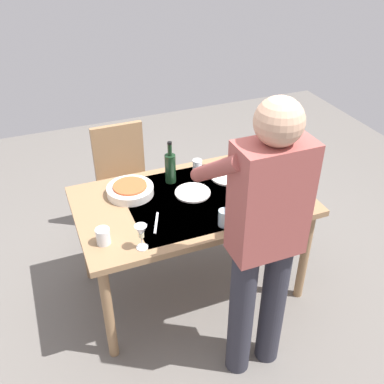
{
  "coord_description": "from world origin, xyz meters",
  "views": [
    {
      "loc": [
        0.86,
        2.17,
        2.36
      ],
      "look_at": [
        0.0,
        0.0,
        0.81
      ],
      "focal_mm": 41.84,
      "sensor_mm": 36.0,
      "label": 1
    }
  ],
  "objects": [
    {
      "name": "water_cup_near_right",
      "position": [
        -0.07,
        0.32,
        0.81
      ],
      "size": [
        0.07,
        0.07,
        0.1
      ],
      "primitive_type": "cylinder",
      "color": "silver",
      "rests_on": "dining_table"
    },
    {
      "name": "chair_near",
      "position": [
        0.26,
        -0.82,
        0.53
      ],
      "size": [
        0.4,
        0.4,
        0.91
      ],
      "color": "brown",
      "rests_on": "ground_plane"
    },
    {
      "name": "water_cup_far_left",
      "position": [
        0.61,
        0.22,
        0.81
      ],
      "size": [
        0.08,
        0.08,
        0.09
      ],
      "primitive_type": "cylinder",
      "color": "silver",
      "rests_on": "dining_table"
    },
    {
      "name": "wine_glass_left",
      "position": [
        0.43,
        0.34,
        0.87
      ],
      "size": [
        0.07,
        0.07,
        0.15
      ],
      "color": "white",
      "rests_on": "dining_table"
    },
    {
      "name": "dinner_plate_near",
      "position": [
        -0.03,
        -0.05,
        0.77
      ],
      "size": [
        0.23,
        0.23,
        0.01
      ],
      "primitive_type": "cylinder",
      "color": "white",
      "rests_on": "dining_table"
    },
    {
      "name": "dining_table",
      "position": [
        0.0,
        0.0,
        0.68
      ],
      "size": [
        1.46,
        0.87,
        0.76
      ],
      "color": "#93704C",
      "rests_on": "ground_plane"
    },
    {
      "name": "wine_bottle",
      "position": [
        0.06,
        -0.24,
        0.87
      ],
      "size": [
        0.07,
        0.07,
        0.3
      ],
      "color": "black",
      "rests_on": "dining_table"
    },
    {
      "name": "table_fork",
      "position": [
        -0.48,
        0.03,
        0.76
      ],
      "size": [
        0.07,
        0.17,
        0.0
      ],
      "primitive_type": "cube",
      "rotation": [
        0.0,
        0.0,
        -0.33
      ],
      "color": "silver",
      "rests_on": "dining_table"
    },
    {
      "name": "water_cup_near_left",
      "position": [
        -0.15,
        -0.29,
        0.81
      ],
      "size": [
        0.07,
        0.07,
        0.1
      ],
      "primitive_type": "cylinder",
      "color": "silver",
      "rests_on": "dining_table"
    },
    {
      "name": "person_server",
      "position": [
        -0.11,
        0.7,
        0.96
      ],
      "size": [
        0.42,
        0.61,
        1.69
      ],
      "color": "#2D2D38",
      "rests_on": "ground_plane"
    },
    {
      "name": "dinner_plate_far",
      "position": [
        -0.32,
        -0.15,
        0.77
      ],
      "size": [
        0.23,
        0.23,
        0.01
      ],
      "primitive_type": "cylinder",
      "color": "white",
      "rests_on": "dining_table"
    },
    {
      "name": "table_knife",
      "position": [
        0.29,
        0.16,
        0.76
      ],
      "size": [
        0.09,
        0.19,
        0.0
      ],
      "primitive_type": "cube",
      "rotation": [
        0.0,
        0.0,
        -0.39
      ],
      "color": "silver",
      "rests_on": "dining_table"
    },
    {
      "name": "serving_bowl_pasta",
      "position": [
        0.35,
        -0.19,
        0.8
      ],
      "size": [
        0.3,
        0.3,
        0.07
      ],
      "color": "white",
      "rests_on": "dining_table"
    },
    {
      "name": "ground_plane",
      "position": [
        0.0,
        0.0,
        0.0
      ],
      "size": [
        6.0,
        6.0,
        0.0
      ],
      "primitive_type": "plane",
      "color": "#66605B"
    }
  ]
}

